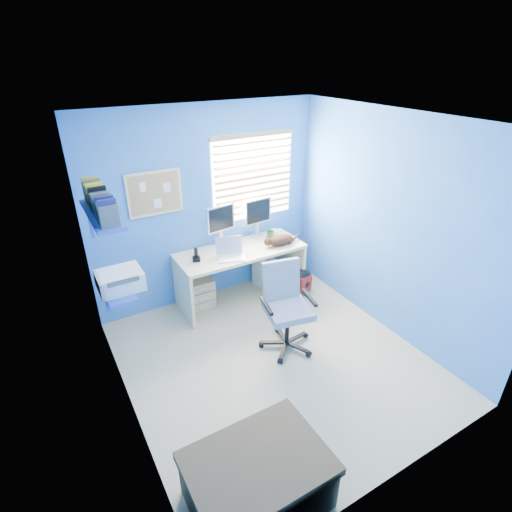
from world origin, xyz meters
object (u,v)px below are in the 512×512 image
tower_pc (267,273)px  office_chair (286,317)px  cat (281,240)px  desk (241,275)px  laptop (231,250)px

tower_pc → office_chair: office_chair is taller
cat → tower_pc: size_ratio=0.82×
desk → laptop: 0.55m
laptop → office_chair: 1.07m
desk → laptop: laptop is taller
desk → office_chair: 1.08m
desk → cat: 0.70m
cat → office_chair: size_ratio=0.37×
laptop → office_chair: office_chair is taller
desk → office_chair: office_chair is taller
desk → laptop: bearing=-145.7°
laptop → cat: laptop is taller
tower_pc → office_chair: (-0.47, -1.15, 0.14)m
tower_pc → laptop: bearing=-173.8°
tower_pc → office_chair: 1.25m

